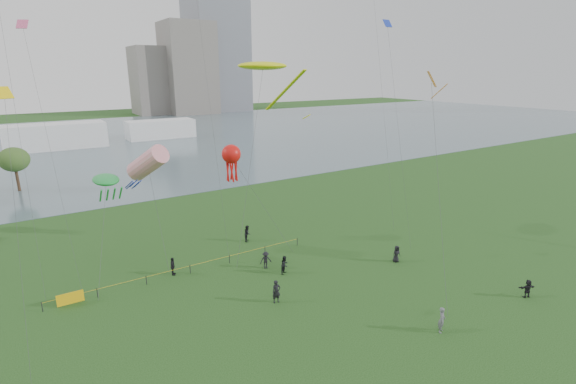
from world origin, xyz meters
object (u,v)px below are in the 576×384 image
kite_flyer (442,320)px  kite_octopus (231,155)px  fence (121,285)px  kite_stingray (263,66)px

kite_flyer → kite_octopus: kite_octopus is taller
fence → kite_flyer: size_ratio=12.40×
fence → kite_flyer: (18.24, -18.47, 0.42)m
fence → kite_octopus: kite_octopus is taller
kite_flyer → kite_octopus: 25.49m
kite_flyer → fence: bearing=102.0°
fence → kite_octopus: bearing=20.7°
kite_octopus → kite_flyer: bearing=-86.9°
kite_flyer → kite_stingray: 29.11m
kite_stingray → fence: bearing=-178.9°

